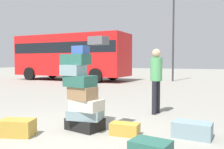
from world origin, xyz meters
name	(u,v)px	position (x,y,z in m)	size (l,w,h in m)	color
ground_plane	(79,135)	(0.00, 0.00, 0.00)	(80.00, 80.00, 0.00)	gray
suitcase_tower	(83,94)	(-0.12, 0.30, 0.71)	(0.92, 0.64, 1.81)	black
suitcase_tan_left_side	(125,129)	(0.74, 0.37, 0.11)	(0.52, 0.29, 0.22)	#B28C33
suitcase_tan_behind_tower	(17,128)	(-0.99, -0.53, 0.15)	(0.60, 0.36, 0.30)	#B28C33
suitcase_slate_upright_blue	(192,130)	(1.87, 0.77, 0.14)	(0.66, 0.40, 0.28)	gray
person_bearded_onlooker	(79,68)	(-4.00, 5.99, 1.01)	(0.30, 0.33, 1.69)	black
person_tourist_with_camera	(156,75)	(0.74, 2.40, 0.99)	(0.30, 0.34, 1.66)	black
parked_bus	(71,54)	(-7.76, 10.61, 1.83)	(8.25, 2.84, 3.15)	red
lamp_post	(173,21)	(-1.11, 12.86, 4.01)	(0.36, 0.36, 6.15)	#333338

